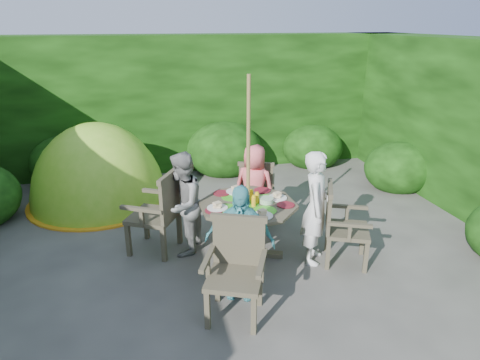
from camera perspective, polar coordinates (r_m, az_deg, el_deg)
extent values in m
plane|color=#47453F|center=(5.20, -0.93, -11.23)|extent=(60.00, 60.00, 0.00)
cube|color=black|center=(8.50, -7.08, 10.28)|extent=(9.00, 1.00, 2.50)
cylinder|color=#3A3526|center=(5.24, 1.04, -6.84)|extent=(0.12, 0.12, 0.66)
cube|color=#3A3526|center=(5.38, 1.02, -9.68)|extent=(0.85, 0.40, 0.06)
cube|color=#3A3526|center=(5.38, 1.02, -9.68)|extent=(0.40, 0.85, 0.06)
cylinder|color=#3A3526|center=(5.09, 1.07, -3.35)|extent=(1.55, 1.55, 0.04)
cylinder|color=green|center=(4.95, -1.60, -3.81)|extent=(0.27, 0.27, 0.00)
cylinder|color=green|center=(4.91, 3.33, -4.06)|extent=(0.27, 0.27, 0.00)
cylinder|color=green|center=(5.26, -1.03, -2.26)|extent=(0.27, 0.27, 0.00)
cylinder|color=green|center=(5.22, 3.60, -2.48)|extent=(0.27, 0.27, 0.00)
cylinder|color=green|center=(5.08, 1.07, -3.13)|extent=(0.27, 0.27, 0.00)
cylinder|color=white|center=(5.23, 4.95, -2.39)|extent=(0.24, 0.24, 0.01)
cylinder|color=white|center=(5.40, -0.59, -1.54)|extent=(0.24, 0.24, 0.01)
cylinder|color=white|center=(4.95, -3.04, -3.75)|extent=(0.24, 0.24, 0.01)
cylinder|color=white|center=(4.76, 2.97, -4.76)|extent=(0.24, 0.24, 0.01)
cylinder|color=red|center=(5.05, 6.10, -3.30)|extent=(0.21, 0.21, 0.01)
cylinder|color=red|center=(5.46, 2.98, -1.37)|extent=(0.21, 0.21, 0.01)
cylinder|color=red|center=(5.36, -2.46, -1.76)|extent=(0.21, 0.21, 0.01)
cylinder|color=red|center=(4.89, -3.47, -4.06)|extent=(0.21, 0.21, 0.01)
cylinder|color=red|center=(4.68, 2.20, -5.20)|extent=(0.21, 0.21, 0.01)
cylinder|color=green|center=(5.10, 3.51, -2.71)|extent=(0.17, 0.17, 0.06)
cylinder|color=olive|center=(4.93, 1.10, 1.14)|extent=(0.06, 0.06, 2.20)
cube|color=#3A3526|center=(5.22, 14.12, -6.52)|extent=(0.65, 0.66, 0.05)
cube|color=#3A3526|center=(5.16, 16.44, -9.81)|extent=(0.06, 0.06, 0.41)
cube|color=#3A3526|center=(5.53, 16.01, -7.61)|extent=(0.06, 0.06, 0.41)
cube|color=#3A3526|center=(5.12, 11.64, -9.59)|extent=(0.06, 0.06, 0.41)
cube|color=#3A3526|center=(5.49, 11.57, -7.39)|extent=(0.06, 0.06, 0.41)
cube|color=#3A3526|center=(5.10, 11.76, -3.76)|extent=(0.24, 0.48, 0.48)
cube|color=#3A3526|center=(4.91, 14.48, -5.82)|extent=(0.46, 0.24, 0.04)
cube|color=#3A3526|center=(5.37, 14.14, -3.47)|extent=(0.46, 0.24, 0.04)
cube|color=#3A3526|center=(5.42, -11.50, -4.76)|extent=(0.74, 0.75, 0.05)
cube|color=#3A3526|center=(5.81, -12.40, -5.62)|extent=(0.07, 0.07, 0.45)
cube|color=#3A3526|center=(5.44, -14.67, -7.68)|extent=(0.07, 0.07, 0.45)
cube|color=#3A3526|center=(5.62, -8.09, -6.26)|extent=(0.07, 0.07, 0.45)
cube|color=#3A3526|center=(5.24, -10.13, -8.47)|extent=(0.07, 0.07, 0.45)
cube|color=#3A3526|center=(5.20, -9.18, -2.23)|extent=(0.31, 0.51, 0.54)
cube|color=#3A3526|center=(5.56, -10.38, -1.59)|extent=(0.49, 0.31, 0.04)
cube|color=#3A3526|center=(5.11, -13.04, -3.84)|extent=(0.49, 0.31, 0.04)
cube|color=#3A3526|center=(6.28, 2.20, -1.43)|extent=(0.59, 0.58, 0.05)
cube|color=#3A3526|center=(6.54, 4.02, -2.46)|extent=(0.06, 0.06, 0.38)
cube|color=#3A3526|center=(6.55, 0.53, -2.35)|extent=(0.06, 0.06, 0.38)
cube|color=#3A3526|center=(6.17, 3.93, -3.90)|extent=(0.06, 0.06, 0.38)
cube|color=#3A3526|center=(6.19, 0.23, -3.77)|extent=(0.06, 0.06, 0.38)
cube|color=#3A3526|center=(5.99, 2.12, -0.03)|extent=(0.46, 0.19, 0.45)
cube|color=#3A3526|center=(6.21, 4.40, 0.05)|extent=(0.19, 0.44, 0.04)
cube|color=#3A3526|center=(6.23, 0.06, 0.19)|extent=(0.19, 0.44, 0.04)
cube|color=#3A3526|center=(4.18, -0.73, -13.03)|extent=(0.67, 0.66, 0.05)
cube|color=#3A3526|center=(4.17, -4.37, -16.85)|extent=(0.07, 0.07, 0.42)
cube|color=#3A3526|center=(4.10, 1.85, -17.52)|extent=(0.07, 0.07, 0.42)
cube|color=#3A3526|center=(4.51, -3.00, -13.55)|extent=(0.07, 0.07, 0.42)
cube|color=#3A3526|center=(4.45, 2.67, -14.10)|extent=(0.07, 0.07, 0.42)
cube|color=#3A3526|center=(4.24, -0.15, -8.25)|extent=(0.49, 0.24, 0.50)
cube|color=#3A3526|center=(4.12, -4.33, -10.35)|extent=(0.24, 0.48, 0.04)
cube|color=#3A3526|center=(4.04, 2.93, -11.01)|extent=(0.24, 0.48, 0.04)
imported|color=white|center=(5.07, 10.11, -3.68)|extent=(0.52, 0.59, 1.37)
imported|color=gray|center=(5.24, -7.68, -3.20)|extent=(0.70, 0.77, 1.29)
imported|color=#EE6267|center=(5.86, 1.90, -0.95)|extent=(0.69, 0.65, 1.19)
imported|color=#4AA6AD|center=(4.40, -0.06, -8.24)|extent=(0.79, 0.56, 1.24)
ellipsoid|color=#81CC27|center=(7.28, -18.04, -2.63)|extent=(2.60, 2.60, 2.55)
ellipsoid|color=black|center=(6.64, -16.63, -4.76)|extent=(0.79, 0.57, 0.88)
cylinder|color=orange|center=(7.28, -18.05, -2.52)|extent=(2.23, 2.23, 0.03)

